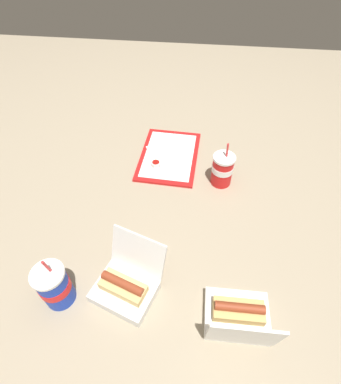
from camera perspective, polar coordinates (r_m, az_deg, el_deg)
The scene contains 9 objects.
ground_plane at distance 1.21m, azimuth -1.90°, elevation -2.35°, with size 3.20×3.20×0.00m, color gray.
food_tray at distance 1.40m, azimuth -0.35°, elevation 6.91°, with size 0.38×0.28×0.01m.
ketchup_cup at distance 1.33m, azimuth -2.81°, elevation 5.36°, with size 0.04×0.04×0.02m.
napkin_stack at distance 1.34m, azimuth 0.69°, elevation 4.98°, with size 0.10×0.10×0.00m, color white.
plastic_fork at distance 1.40m, azimuth -3.94°, elevation 7.30°, with size 0.11×0.01×0.01m, color white.
clamshell_hotdog_front at distance 0.99m, azimuth -8.49°, elevation -17.20°, with size 0.24×0.24×0.17m.
clamshell_hotdog_corner at distance 0.96m, azimuth 12.69°, elevation -22.10°, with size 0.17×0.19×0.18m.
soda_cup_center at distance 0.99m, azimuth -21.22°, elevation -16.32°, with size 0.10×0.10×0.22m.
soda_cup_back at distance 1.26m, azimuth 9.86°, elevation 4.27°, with size 0.09×0.09×0.20m.
Camera 1 is at (-0.76, -0.13, 0.93)m, focal length 28.00 mm.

